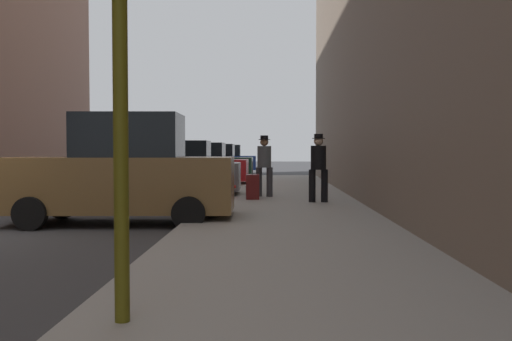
% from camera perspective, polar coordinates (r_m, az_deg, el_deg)
% --- Properties ---
extents(sidewalk, '(4.00, 40.00, 0.15)m').
position_cam_1_polar(sidewalk, '(10.22, 3.30, -6.05)').
color(sidewalk, gray).
rests_on(sidewalk, ground_plane).
extents(parked_bronze_suv, '(4.66, 2.18, 2.25)m').
position_cam_1_polar(parked_bronze_suv, '(11.94, -13.20, -0.30)').
color(parked_bronze_suv, brown).
rests_on(parked_bronze_suv, ground_plane).
extents(parked_gray_coupe, '(4.24, 2.13, 1.79)m').
position_cam_1_polar(parked_gray_coupe, '(17.81, -8.26, -0.07)').
color(parked_gray_coupe, slate).
rests_on(parked_gray_coupe, ground_plane).
extents(parked_red_hatchback, '(4.22, 2.09, 1.79)m').
position_cam_1_polar(parked_red_hatchback, '(23.27, -5.93, 0.46)').
color(parked_red_hatchback, '#B2191E').
rests_on(parked_red_hatchback, ground_plane).
extents(parked_dark_green_sedan, '(4.21, 2.08, 1.79)m').
position_cam_1_polar(parked_dark_green_sedan, '(29.10, -4.41, 0.81)').
color(parked_dark_green_sedan, '#193828').
rests_on(parked_dark_green_sedan, ground_plane).
extents(parked_blue_sedan, '(4.25, 2.16, 1.79)m').
position_cam_1_polar(parked_blue_sedan, '(35.15, -3.37, 1.04)').
color(parked_blue_sedan, navy).
rests_on(parked_blue_sedan, ground_plane).
extents(fire_hydrant, '(0.42, 0.22, 0.70)m').
position_cam_1_polar(fire_hydrant, '(16.39, -2.76, -1.47)').
color(fire_hydrant, red).
rests_on(fire_hydrant, sidewalk).
extents(pedestrian_with_beanie, '(0.53, 0.48, 1.78)m').
position_cam_1_polar(pedestrian_with_beanie, '(16.57, 0.83, 0.79)').
color(pedestrian_with_beanie, '#333338').
rests_on(pedestrian_with_beanie, sidewalk).
extents(pedestrian_with_fedora, '(0.50, 0.40, 1.78)m').
position_cam_1_polar(pedestrian_with_fedora, '(14.91, 6.26, 0.62)').
color(pedestrian_with_fedora, black).
rests_on(pedestrian_with_fedora, sidewalk).
extents(rolling_suitcase, '(0.39, 0.58, 1.04)m').
position_cam_1_polar(rolling_suitcase, '(15.81, -0.36, -1.62)').
color(rolling_suitcase, '#591414').
rests_on(rolling_suitcase, sidewalk).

